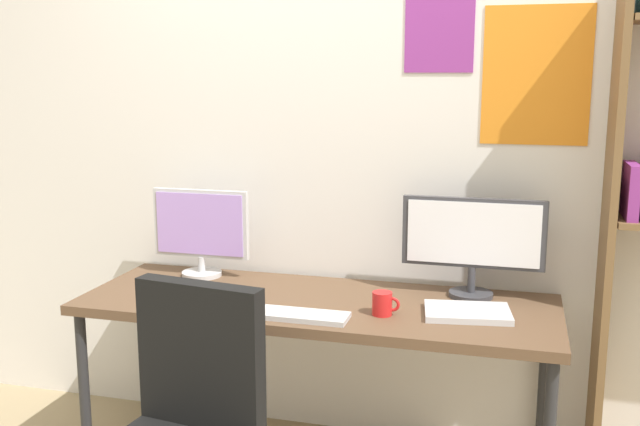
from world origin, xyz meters
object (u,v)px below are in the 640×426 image
(desk, at_px, (317,313))
(monitor_left, at_px, (201,230))
(coffee_mug, at_px, (383,304))
(monitor_right, at_px, (473,240))
(computer_mouse, at_px, (232,301))
(laptop_closed, at_px, (467,312))
(keyboard_main, at_px, (300,315))

(desk, relative_size, monitor_left, 4.30)
(coffee_mug, bearing_deg, desk, 158.64)
(monitor_right, xyz_separation_m, computer_mouse, (-0.91, -0.36, -0.22))
(computer_mouse, xyz_separation_m, laptop_closed, (0.91, 0.12, -0.00))
(monitor_left, bearing_deg, computer_mouse, -51.20)
(keyboard_main, distance_m, coffee_mug, 0.32)
(monitor_right, height_order, coffee_mug, monitor_right)
(monitor_left, relative_size, computer_mouse, 4.66)
(desk, bearing_deg, monitor_right, 19.48)
(laptop_closed, bearing_deg, monitor_right, 82.49)
(coffee_mug, bearing_deg, keyboard_main, -158.41)
(keyboard_main, bearing_deg, computer_mouse, 165.65)
(monitor_right, xyz_separation_m, keyboard_main, (-0.60, -0.44, -0.23))
(monitor_right, xyz_separation_m, laptop_closed, (0.00, -0.25, -0.23))
(desk, height_order, keyboard_main, keyboard_main)
(desk, relative_size, monitor_right, 3.34)
(desk, relative_size, laptop_closed, 6.00)
(monitor_right, relative_size, computer_mouse, 5.98)
(monitor_left, bearing_deg, laptop_closed, -11.62)
(laptop_closed, height_order, coffee_mug, coffee_mug)
(keyboard_main, height_order, laptop_closed, laptop_closed)
(keyboard_main, height_order, computer_mouse, computer_mouse)
(laptop_closed, bearing_deg, coffee_mug, -174.14)
(desk, bearing_deg, laptop_closed, -3.35)
(desk, xyz_separation_m, keyboard_main, (0.00, -0.23, 0.06))
(keyboard_main, bearing_deg, monitor_right, 36.40)
(monitor_left, bearing_deg, monitor_right, 0.00)
(monitor_right, relative_size, laptop_closed, 1.79)
(monitor_left, distance_m, monitor_right, 1.20)
(monitor_left, relative_size, monitor_right, 0.78)
(computer_mouse, bearing_deg, monitor_left, 128.80)
(desk, height_order, coffee_mug, coffee_mug)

